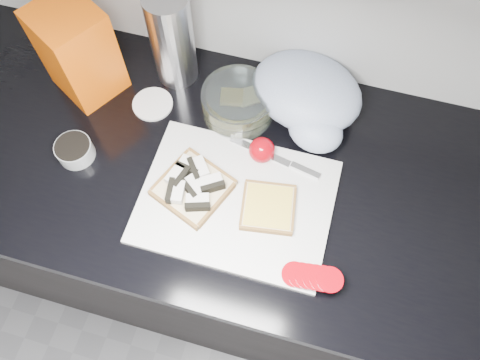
# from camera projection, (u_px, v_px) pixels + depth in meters

# --- Properties ---
(base_cabinet) EXTENTS (3.50, 0.60, 0.86)m
(base_cabinet) POSITION_uv_depth(u_px,v_px,m) (203.00, 228.00, 1.47)
(base_cabinet) COLOR black
(base_cabinet) RESTS_ON ground
(countertop) EXTENTS (3.50, 0.64, 0.04)m
(countertop) POSITION_uv_depth(u_px,v_px,m) (189.00, 159.00, 1.06)
(countertop) COLOR black
(countertop) RESTS_ON base_cabinet
(cutting_board) EXTENTS (0.40, 0.30, 0.01)m
(cutting_board) POSITION_uv_depth(u_px,v_px,m) (236.00, 201.00, 0.99)
(cutting_board) COLOR silver
(cutting_board) RESTS_ON countertop
(bread_left) EXTENTS (0.18, 0.18, 0.04)m
(bread_left) POSITION_uv_depth(u_px,v_px,m) (193.00, 186.00, 0.98)
(bread_left) COLOR beige
(bread_left) RESTS_ON cutting_board
(bread_right) EXTENTS (0.13, 0.13, 0.02)m
(bread_right) POSITION_uv_depth(u_px,v_px,m) (268.00, 207.00, 0.97)
(bread_right) COLOR beige
(bread_right) RESTS_ON cutting_board
(tomato_slices) EXTENTS (0.13, 0.07, 0.03)m
(tomato_slices) POSITION_uv_depth(u_px,v_px,m) (312.00, 277.00, 0.90)
(tomato_slices) COLOR #9D030D
(tomato_slices) RESTS_ON cutting_board
(knife) EXTENTS (0.21, 0.06, 0.01)m
(knife) POSITION_uv_depth(u_px,v_px,m) (286.00, 162.00, 1.02)
(knife) COLOR silver
(knife) RESTS_ON cutting_board
(seed_tub) EXTENTS (0.08, 0.08, 0.04)m
(seed_tub) POSITION_uv_depth(u_px,v_px,m) (74.00, 150.00, 1.02)
(seed_tub) COLOR #9CA0A1
(seed_tub) RESTS_ON countertop
(tub_lid) EXTENTS (0.11, 0.11, 0.01)m
(tub_lid) POSITION_uv_depth(u_px,v_px,m) (153.00, 104.00, 1.10)
(tub_lid) COLOR silver
(tub_lid) RESTS_ON countertop
(glass_bowl) EXTENTS (0.17, 0.17, 0.07)m
(glass_bowl) POSITION_uv_depth(u_px,v_px,m) (238.00, 103.00, 1.06)
(glass_bowl) COLOR silver
(glass_bowl) RESTS_ON countertop
(bread_bag) EXTENTS (0.19, 0.18, 0.22)m
(bread_bag) POSITION_uv_depth(u_px,v_px,m) (78.00, 52.00, 1.03)
(bread_bag) COLOR #F95404
(bread_bag) RESTS_ON countertop
(steel_canister) EXTENTS (0.10, 0.10, 0.23)m
(steel_canister) POSITION_uv_depth(u_px,v_px,m) (172.00, 39.00, 1.04)
(steel_canister) COLOR #B7B7BC
(steel_canister) RESTS_ON countertop
(grocery_bag) EXTENTS (0.30, 0.28, 0.11)m
(grocery_bag) POSITION_uv_depth(u_px,v_px,m) (308.00, 97.00, 1.05)
(grocery_bag) COLOR #B0BCD8
(grocery_bag) RESTS_ON countertop
(whole_tomatoes) EXTENTS (0.06, 0.06, 0.06)m
(whole_tomatoes) POSITION_uv_depth(u_px,v_px,m) (262.00, 150.00, 1.01)
(whole_tomatoes) COLOR #9D030D
(whole_tomatoes) RESTS_ON countertop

